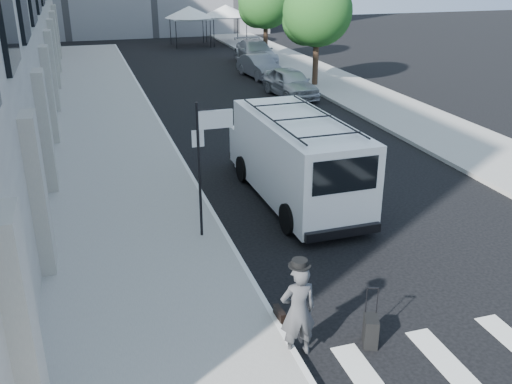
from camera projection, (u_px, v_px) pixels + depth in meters
ground at (346, 287)px, 12.75m from camera, size 120.00×120.00×0.00m
sidewalk_left at (106, 119)px, 25.68m from camera, size 4.50×48.00×0.15m
sidewalk_right at (337, 84)px, 32.85m from camera, size 4.00×56.00×0.15m
sign_pole at (208, 142)px, 13.91m from camera, size 1.03×0.07×3.50m
tree_near at (315, 14)px, 31.09m from camera, size 3.80×3.83×6.03m
tree_far at (264, 3)px, 39.04m from camera, size 3.80×3.83×6.03m
tent_left at (189, 12)px, 46.37m from camera, size 4.00×4.00×3.20m
tent_right at (226, 11)px, 47.69m from camera, size 4.00×4.00×3.20m
businessman at (298, 311)px, 10.25m from camera, size 0.69×0.46×1.86m
briefcase at (279, 317)px, 11.39m from camera, size 0.14×0.44×0.34m
suitcase at (371, 331)px, 10.74m from camera, size 0.39×0.48×1.14m
cargo_van at (296, 158)px, 16.99m from camera, size 2.50×6.77×2.51m
parked_car_a at (290, 83)px, 29.92m from camera, size 2.01×4.46×1.49m
parked_car_b at (259, 66)px, 34.81m from camera, size 1.86×4.21×1.34m
parked_car_c at (256, 52)px, 39.42m from camera, size 2.40×5.43×1.55m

